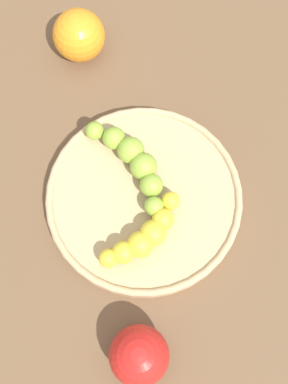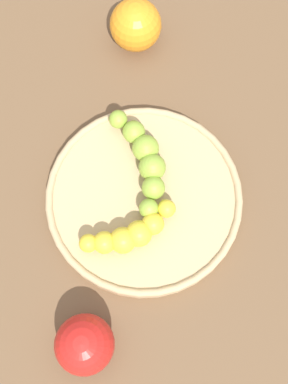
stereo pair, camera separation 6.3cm
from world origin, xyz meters
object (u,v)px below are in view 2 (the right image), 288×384
banana_green (144,159)px  orange_fruit (136,25)px  fruit_bowl (144,198)px  banana_yellow (130,234)px  apple_red (85,344)px

banana_green → orange_fruit: 0.21m
fruit_bowl → orange_fruit: size_ratio=3.47×
banana_green → orange_fruit: size_ratio=1.77×
fruit_bowl → banana_green: (0.03, -0.04, 0.03)m
fruit_bowl → banana_yellow: banana_yellow is taller
apple_red → fruit_bowl: bearing=-73.4°
fruit_bowl → banana_yellow: (-0.02, 0.06, 0.02)m
fruit_bowl → banana_green: size_ratio=1.96×
apple_red → orange_fruit: bearing=-60.4°
fruit_bowl → apple_red: size_ratio=3.66×
apple_red → orange_fruit: size_ratio=0.95×
fruit_bowl → orange_fruit: 0.26m
orange_fruit → banana_green: bearing=130.5°
fruit_bowl → apple_red: 0.20m
fruit_bowl → orange_fruit: orange_fruit is taller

